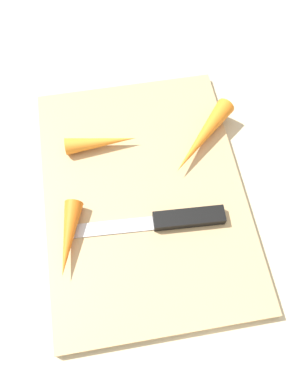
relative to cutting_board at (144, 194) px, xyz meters
The scene contains 6 objects.
ground_plane 0.01m from the cutting_board, ahead, with size 1.40×1.40×0.00m, color #C6B793.
cutting_board is the anchor object (origin of this frame).
knife 0.06m from the cutting_board, 37.26° to the left, with size 0.03×0.20×0.01m.
carrot_medium 0.09m from the cutting_board, 149.26° to the right, with size 0.02×0.02×0.10m, color orange.
carrot_shortest 0.11m from the cutting_board, 63.27° to the right, with size 0.02×0.02×0.09m, color orange.
carrot_longest 0.11m from the cutting_board, 124.27° to the left, with size 0.03×0.03×0.13m, color orange.
Camera 1 is at (0.21, -0.04, 0.47)m, focal length 35.97 mm.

